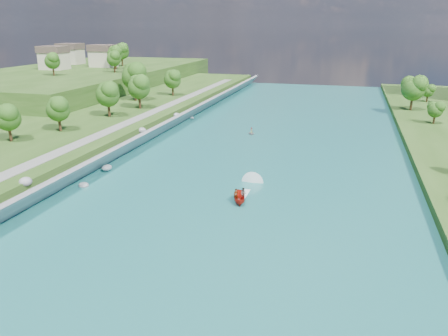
% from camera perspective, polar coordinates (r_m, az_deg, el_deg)
% --- Properties ---
extents(ground, '(260.00, 260.00, 0.00)m').
position_cam_1_polar(ground, '(60.21, -0.20, -5.99)').
color(ground, '#2D5119').
rests_on(ground, ground).
extents(river_water, '(55.00, 240.00, 0.10)m').
position_cam_1_polar(river_water, '(78.30, 3.89, -0.17)').
color(river_water, '#1B6567').
rests_on(river_water, ground).
extents(berm_west, '(45.00, 240.00, 3.50)m').
position_cam_1_polar(berm_west, '(100.44, -25.23, 3.25)').
color(berm_west, '#2D5119').
rests_on(berm_west, ground).
extents(ridge_west, '(60.00, 120.00, 9.00)m').
position_cam_1_polar(ridge_west, '(178.35, -17.70, 10.87)').
color(ridge_west, '#2D5119').
rests_on(ridge_west, ground).
extents(riprap_bank, '(5.18, 236.00, 4.47)m').
position_cam_1_polar(riprap_bank, '(85.92, -13.33, 2.28)').
color(riprap_bank, slate).
rests_on(riprap_bank, ground).
extents(riverside_path, '(3.00, 200.00, 0.10)m').
position_cam_1_polar(riverside_path, '(89.59, -16.86, 3.77)').
color(riverside_path, gray).
rests_on(riverside_path, berm_west).
extents(ridge_houses, '(29.50, 29.50, 8.40)m').
position_cam_1_polar(ridge_houses, '(185.14, -18.75, 13.76)').
color(ridge_houses, beige).
rests_on(ridge_houses, ridge_west).
extents(trees_ridge, '(19.26, 43.96, 10.51)m').
position_cam_1_polar(trees_ridge, '(169.64, -15.03, 13.95)').
color(trees_ridge, '#1E5215').
rests_on(trees_ridge, ridge_west).
extents(motorboat, '(3.60, 18.96, 2.24)m').
position_cam_1_polar(motorboat, '(64.72, 2.36, -3.46)').
color(motorboat, red).
rests_on(motorboat, river_water).
extents(raft, '(2.51, 2.98, 1.62)m').
position_cam_1_polar(raft, '(103.38, 3.60, 4.62)').
color(raft, gray).
rests_on(raft, river_water).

